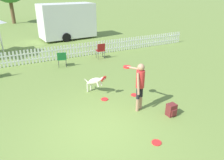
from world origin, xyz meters
TOP-DOWN VIEW (x-y plane):
  - ground_plane at (0.00, 0.00)m, footprint 240.00×240.00m
  - handler_person at (1.74, 0.51)m, footprint 0.42×1.12m
  - leaping_dog at (0.93, 2.33)m, footprint 0.62×1.14m
  - frisbee_near_handler at (1.18, -1.23)m, footprint 0.27×0.27m
  - frisbee_near_dog at (1.02, 1.68)m, footprint 0.27×0.27m
  - frisbee_midfield at (2.21, 1.45)m, footprint 0.27×0.27m
  - backpack_on_grass at (2.48, -0.34)m, footprint 0.29×0.29m
  - picket_fence at (-0.00, 7.37)m, footprint 20.37×0.04m
  - folding_chair_blue_left at (3.08, 6.39)m, footprint 0.51×0.53m
  - folding_chair_green_right at (0.65, 6.03)m, footprint 0.57×0.58m
  - equipment_trailer at (3.03, 12.62)m, footprint 5.10×2.35m

SIDE VIEW (x-z plane):
  - ground_plane at x=0.00m, z-range 0.00..0.00m
  - frisbee_near_handler at x=1.18m, z-range 0.00..0.02m
  - frisbee_near_dog at x=1.02m, z-range 0.00..0.02m
  - frisbee_midfield at x=2.21m, z-range 0.00..0.02m
  - backpack_on_grass at x=2.48m, z-range 0.00..0.42m
  - picket_fence at x=0.00m, z-range 0.00..0.82m
  - folding_chair_green_right at x=0.65m, z-range 0.08..0.90m
  - leaping_dog at x=0.93m, z-range 0.09..0.96m
  - folding_chair_blue_left at x=3.08m, z-range 0.10..1.02m
  - handler_person at x=1.74m, z-range 0.22..1.90m
  - equipment_trailer at x=3.03m, z-range 0.07..2.82m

